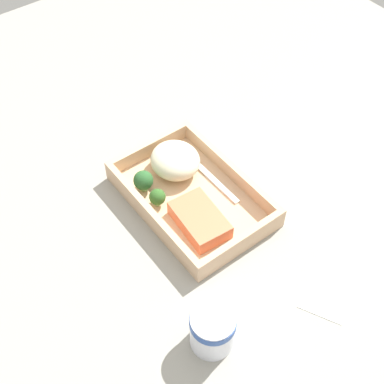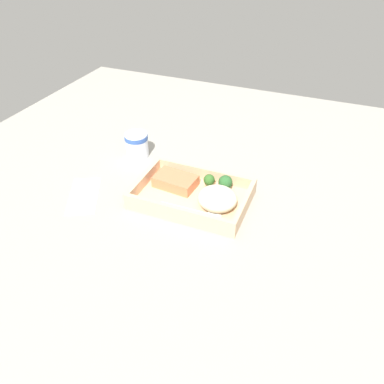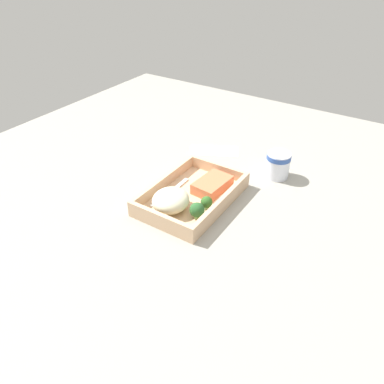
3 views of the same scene
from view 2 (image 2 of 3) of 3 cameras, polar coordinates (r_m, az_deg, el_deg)
name	(u,v)px [view 2 (image 2 of 3)]	position (r cm, az deg, el deg)	size (l,w,h in cm)	color
ground_plane	(192,203)	(97.88, 0.00, -1.73)	(160.00, 160.00, 2.00)	gray
takeout_tray	(192,198)	(96.88, 0.00, -0.99)	(28.94, 19.38, 1.20)	#D2AA84
tray_rim	(192,192)	(95.53, 0.00, 0.06)	(28.94, 19.38, 3.23)	#D2AA84
salmon_fillet	(176,181)	(99.56, -2.53, 1.66)	(10.84, 6.89, 3.00)	#E4744C
mashed_potatoes	(217,199)	(91.75, 3.89, -1.01)	(9.83, 9.24, 5.32)	beige
broccoli_floret_1	(225,183)	(97.78, 5.11, 1.45)	(3.71, 3.71, 4.37)	#76A15A
broccoli_floret_2	(209,180)	(99.12, 2.62, 1.83)	(3.03, 3.03, 3.60)	#7FA768
fork	(194,212)	(91.49, 0.25, -3.01)	(15.83, 2.26, 0.44)	white
paper_cup	(137,144)	(114.48, -8.42, 7.28)	(6.95, 6.95, 7.56)	white
receipt_slip	(84,195)	(102.77, -16.16, -0.50)	(7.30, 15.78, 0.24)	white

